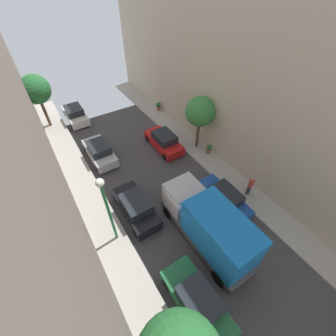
% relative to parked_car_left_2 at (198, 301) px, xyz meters
% --- Properties ---
extents(ground, '(32.00, 32.00, 0.00)m').
position_rel_parked_car_left_2_xyz_m(ground, '(2.70, 4.34, -0.72)').
color(ground, '#423F42').
extents(sidewalk_left, '(2.00, 44.00, 0.15)m').
position_rel_parked_car_left_2_xyz_m(sidewalk_left, '(-2.30, 4.34, -0.64)').
color(sidewalk_left, '#A8A399').
rests_on(sidewalk_left, ground).
extents(sidewalk_right, '(2.00, 44.00, 0.15)m').
position_rel_parked_car_left_2_xyz_m(sidewalk_right, '(7.70, 4.34, -0.64)').
color(sidewalk_right, '#A8A399').
rests_on(sidewalk_right, ground).
extents(building_right, '(6.00, 44.00, 18.04)m').
position_rel_parked_car_left_2_xyz_m(building_right, '(11.70, 4.34, 8.30)').
color(building_right, beige).
rests_on(building_right, ground).
extents(parked_car_left_2, '(1.78, 4.20, 1.57)m').
position_rel_parked_car_left_2_xyz_m(parked_car_left_2, '(0.00, 0.00, 0.00)').
color(parked_car_left_2, '#1E6638').
rests_on(parked_car_left_2, ground).
extents(parked_car_left_3, '(1.78, 4.20, 1.57)m').
position_rel_parked_car_left_2_xyz_m(parked_car_left_3, '(0.00, 6.68, 0.00)').
color(parked_car_left_3, black).
rests_on(parked_car_left_3, ground).
extents(parked_car_left_4, '(1.78, 4.20, 1.57)m').
position_rel_parked_car_left_2_xyz_m(parked_car_left_4, '(0.00, 13.52, 0.00)').
color(parked_car_left_4, silver).
rests_on(parked_car_left_4, ground).
extents(parked_car_left_5, '(1.78, 4.20, 1.57)m').
position_rel_parked_car_left_2_xyz_m(parked_car_left_5, '(0.00, 20.73, 0.00)').
color(parked_car_left_5, white).
rests_on(parked_car_left_5, ground).
extents(parked_car_right_1, '(1.78, 4.20, 1.57)m').
position_rel_parked_car_left_2_xyz_m(parked_car_right_1, '(5.40, 4.02, 0.00)').
color(parked_car_right_1, '#194799').
rests_on(parked_car_right_1, ground).
extents(parked_car_right_2, '(1.78, 4.20, 1.57)m').
position_rel_parked_car_left_2_xyz_m(parked_car_right_2, '(5.40, 11.78, 0.00)').
color(parked_car_right_2, red).
rests_on(parked_car_right_2, ground).
extents(delivery_truck, '(2.26, 6.60, 3.38)m').
position_rel_parked_car_left_2_xyz_m(delivery_truck, '(2.70, 2.50, 1.07)').
color(delivery_truck, '#4C4C51').
rests_on(delivery_truck, ground).
extents(pedestrian, '(0.40, 0.36, 1.72)m').
position_rel_parked_car_left_2_xyz_m(pedestrian, '(7.65, 3.72, 0.35)').
color(pedestrian, '#2D334C').
rests_on(pedestrian, sidewalk_right).
extents(street_tree_1, '(2.45, 2.45, 4.78)m').
position_rel_parked_car_left_2_xyz_m(street_tree_1, '(7.92, 10.19, 2.96)').
color(street_tree_1, brown).
rests_on(street_tree_1, sidewalk_right).
extents(street_tree_2, '(2.64, 2.64, 5.14)m').
position_rel_parked_car_left_2_xyz_m(street_tree_2, '(-2.58, 21.03, 3.23)').
color(street_tree_2, brown).
rests_on(street_tree_2, sidewalk_left).
extents(potted_plant_0, '(0.53, 0.53, 0.92)m').
position_rel_parked_car_left_2_xyz_m(potted_plant_0, '(8.29, 17.59, -0.04)').
color(potted_plant_0, brown).
rests_on(potted_plant_0, sidewalk_right).
extents(potted_plant_2, '(0.46, 0.46, 0.85)m').
position_rel_parked_car_left_2_xyz_m(potted_plant_2, '(8.25, 8.89, -0.12)').
color(potted_plant_2, brown).
rests_on(potted_plant_2, sidewalk_right).
extents(lamp_post, '(0.44, 0.44, 5.34)m').
position_rel_parked_car_left_2_xyz_m(lamp_post, '(-1.90, 5.66, 2.96)').
color(lamp_post, '#26723F').
rests_on(lamp_post, sidewalk_left).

